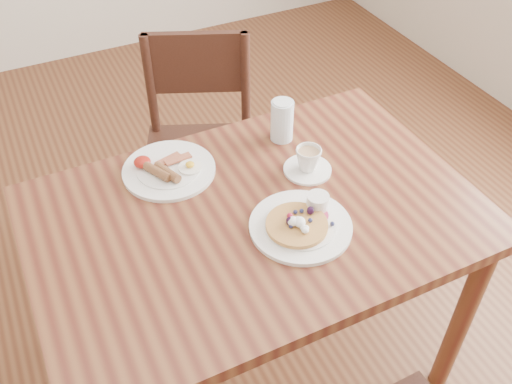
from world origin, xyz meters
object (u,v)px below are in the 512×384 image
chair_far (200,143)px  teacup_saucer (308,162)px  dining_table (256,236)px  water_glass (282,121)px  breakfast_plate (168,169)px  pancake_plate (302,223)px

chair_far → teacup_saucer: (0.12, -0.58, 0.29)m
dining_table → water_glass: bearing=50.4°
dining_table → breakfast_plate: (-0.16, 0.26, 0.11)m
dining_table → pancake_plate: bearing=-52.2°
teacup_saucer → dining_table: bearing=-157.3°
chair_far → dining_table: bearing=105.6°
pancake_plate → breakfast_plate: 0.44m
dining_table → teacup_saucer: 0.26m
dining_table → water_glass: size_ratio=9.10×
breakfast_plate → teacup_saucer: (0.37, -0.17, 0.02)m
teacup_saucer → breakfast_plate: bearing=155.0°
dining_table → pancake_plate: size_ratio=4.44×
teacup_saucer → water_glass: 0.18m
dining_table → chair_far: 0.69m
chair_far → water_glass: 0.54m
pancake_plate → teacup_saucer: teacup_saucer is taller
dining_table → teacup_saucer: teacup_saucer is taller
breakfast_plate → water_glass: water_glass is taller
breakfast_plate → teacup_saucer: bearing=-25.0°
teacup_saucer → water_glass: (0.01, 0.17, 0.03)m
pancake_plate → water_glass: water_glass is taller
dining_table → water_glass: water_glass is taller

